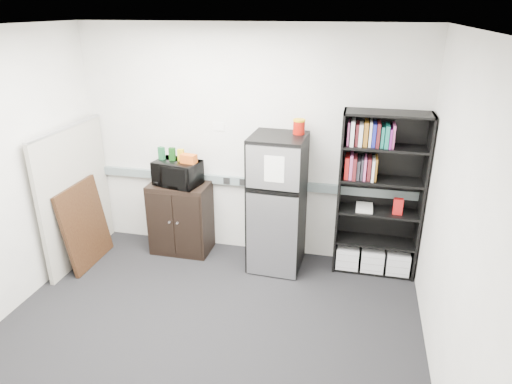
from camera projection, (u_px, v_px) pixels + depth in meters
floor at (203, 337)px, 4.24m from camera, size 4.00×4.00×0.00m
wall_back at (248, 145)px, 5.30m from camera, size 4.00×0.02×2.70m
wall_right at (457, 229)px, 3.31m from camera, size 0.02×3.50×2.70m
ceiling at (186, 28)px, 3.21m from camera, size 4.00×3.50×0.02m
electrical_raceway at (247, 182)px, 5.45m from camera, size 3.92×0.05×0.10m
wall_note at (218, 127)px, 5.30m from camera, size 0.14×0.00×0.10m
bookshelf at (379, 197)px, 4.98m from camera, size 0.90×0.34×1.85m
cubicle_partition at (76, 195)px, 5.30m from camera, size 0.06×1.30×1.62m
cabinet at (181, 218)px, 5.59m from camera, size 0.71×0.47×0.89m
microwave at (177, 173)px, 5.35m from camera, size 0.58×0.44×0.29m
snack_box_a at (162, 153)px, 5.34m from camera, size 0.08×0.07×0.15m
snack_box_b at (172, 154)px, 5.31m from camera, size 0.07×0.06×0.15m
snack_box_c at (181, 155)px, 5.29m from camera, size 0.07×0.06×0.14m
snack_bag at (189, 159)px, 5.23m from camera, size 0.19×0.13×0.10m
refrigerator at (277, 204)px, 5.13m from camera, size 0.61×0.64×1.57m
coffee_can at (299, 126)px, 4.88m from camera, size 0.13×0.13×0.18m
framed_poster at (85, 225)px, 5.30m from camera, size 0.19×0.76×0.97m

